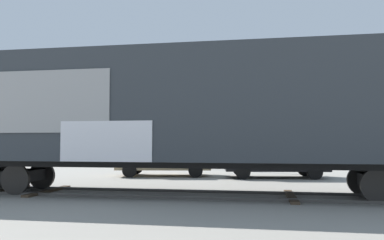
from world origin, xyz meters
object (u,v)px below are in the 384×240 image
at_px(freight_car, 187,110).
at_px(flagpole, 173,90).
at_px(parked_car_tan, 164,159).
at_px(parked_car_black, 274,158).

distance_m(freight_car, flagpole, 13.18).
bearing_deg(flagpole, freight_car, -75.53).
distance_m(freight_car, parked_car_tan, 6.92).
relative_size(parked_car_tan, parked_car_black, 0.98).
height_order(parked_car_tan, parked_car_black, parked_car_black).
xyz_separation_m(parked_car_tan, parked_car_black, (5.05, -0.04, 0.07)).
bearing_deg(parked_car_tan, flagpole, 99.03).
bearing_deg(flagpole, parked_car_black, -46.12).
bearing_deg(parked_car_tan, freight_car, -70.39).
height_order(freight_car, parked_car_tan, freight_car).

